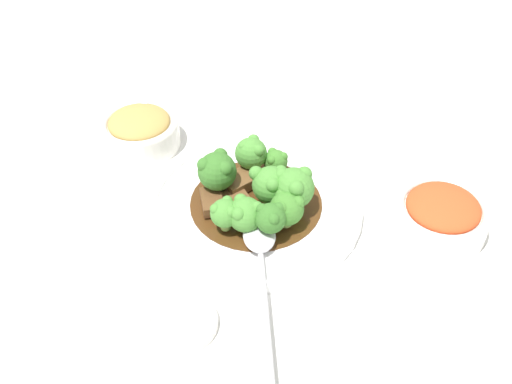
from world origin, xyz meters
TOP-DOWN VIEW (x-y plane):
  - ground_plane at (0.00, 0.00)m, footprint 4.00×4.00m
  - main_plate at (0.00, 0.00)m, footprint 0.28×0.28m
  - beef_strip_0 at (-0.03, -0.02)m, footprint 0.05×0.04m
  - beef_strip_1 at (0.01, -0.04)m, footprint 0.06×0.05m
  - beef_strip_2 at (0.02, 0.01)m, footprint 0.05×0.08m
  - beef_strip_3 at (0.06, -0.01)m, footprint 0.03×0.05m
  - broccoli_floret_0 at (0.04, -0.03)m, footprint 0.05×0.05m
  - broccoli_floret_1 at (0.03, 0.05)m, footprint 0.04×0.04m
  - broccoli_floret_2 at (-0.02, 0.01)m, footprint 0.05×0.05m
  - broccoli_floret_3 at (-0.01, -0.06)m, footprint 0.04×0.04m
  - broccoli_floret_4 at (-0.04, -0.05)m, footprint 0.03×0.03m
  - broccoli_floret_5 at (-0.00, 0.07)m, footprint 0.04×0.04m
  - broccoli_floret_6 at (0.05, 0.04)m, footprint 0.04×0.04m
  - broccoli_floret_7 at (-0.03, 0.05)m, footprint 0.04×0.04m
  - broccoli_floret_8 at (-0.04, 0.03)m, footprint 0.05×0.05m
  - serving_spoon at (0.02, 0.09)m, footprint 0.07×0.23m
  - side_bowl_kimchi at (-0.22, 0.10)m, footprint 0.12×0.12m
  - side_bowl_appetizer at (0.13, -0.19)m, footprint 0.12×0.12m
  - sauce_dish at (0.13, 0.16)m, footprint 0.08×0.08m
  - paper_napkin at (0.16, 0.14)m, footprint 0.11×0.11m

SIDE VIEW (x-z plane):
  - ground_plane at x=0.00m, z-range 0.00..0.00m
  - paper_napkin at x=0.16m, z-range 0.00..0.01m
  - sauce_dish at x=0.13m, z-range 0.00..0.01m
  - main_plate at x=0.00m, z-range 0.00..0.02m
  - beef_strip_0 at x=-0.03m, z-range 0.02..0.03m
  - beef_strip_2 at x=0.02m, z-range 0.02..0.03m
  - serving_spoon at x=0.02m, z-range 0.02..0.03m
  - beef_strip_3 at x=0.06m, z-range 0.02..0.03m
  - beef_strip_1 at x=0.01m, z-range 0.02..0.03m
  - side_bowl_appetizer at x=0.13m, z-range 0.00..0.06m
  - side_bowl_kimchi at x=-0.22m, z-range 0.00..0.06m
  - broccoli_floret_4 at x=-0.04m, z-range 0.02..0.06m
  - broccoli_floret_1 at x=0.03m, z-range 0.02..0.07m
  - broccoli_floret_6 at x=0.05m, z-range 0.02..0.07m
  - broccoli_floret_7 at x=-0.03m, z-range 0.02..0.07m
  - broccoli_floret_5 at x=0.00m, z-range 0.03..0.08m
  - broccoli_floret_3 at x=-0.01m, z-range 0.02..0.08m
  - broccoli_floret_2 at x=-0.02m, z-range 0.02..0.08m
  - broccoli_floret_0 at x=0.04m, z-range 0.03..0.09m
  - broccoli_floret_8 at x=-0.04m, z-range 0.03..0.09m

